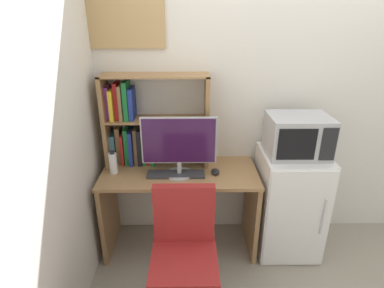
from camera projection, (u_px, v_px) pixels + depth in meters
wall_back at (338, 94)px, 2.58m from camera, size 6.40×0.04×2.60m
desk at (180, 195)px, 2.59m from camera, size 1.26×0.56×0.74m
hutch_bookshelf at (140, 124)px, 2.53m from camera, size 0.84×0.24×0.75m
monitor at (179, 144)px, 2.35m from camera, size 0.57×0.21×0.48m
keyboard at (176, 174)px, 2.43m from camera, size 0.45×0.13×0.02m
computer_mouse at (215, 172)px, 2.46m from camera, size 0.07×0.10×0.04m
water_bottle at (113, 163)px, 2.45m from camera, size 0.07×0.07×0.19m
mini_fridge at (288, 202)px, 2.62m from camera, size 0.51×0.54×0.90m
microwave at (298, 135)px, 2.39m from camera, size 0.46×0.37×0.31m
desk_chair at (184, 264)px, 2.03m from camera, size 0.49×0.49×0.92m
wall_corkboard at (119, 18)px, 2.30m from camera, size 0.68×0.02×0.44m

